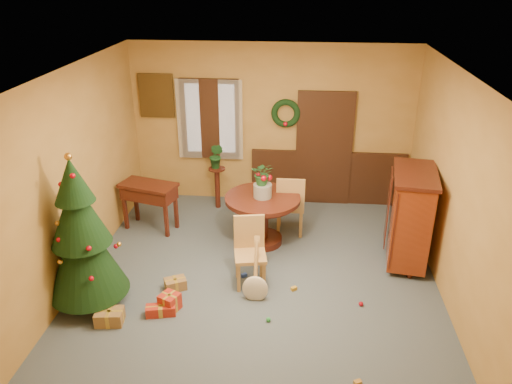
# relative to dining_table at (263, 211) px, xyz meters

# --- Properties ---
(room_envelope) EXTENTS (5.50, 5.50, 5.50)m
(room_envelope) POSITION_rel_dining_table_xyz_m (0.23, 1.60, 0.55)
(room_envelope) COLOR #3C4658
(room_envelope) RESTS_ON ground
(dining_table) EXTENTS (1.18, 1.18, 0.81)m
(dining_table) POSITION_rel_dining_table_xyz_m (0.00, 0.00, 0.00)
(dining_table) COLOR black
(dining_table) RESTS_ON floor
(urn) EXTENTS (0.29, 0.29, 0.21)m
(urn) POSITION_rel_dining_table_xyz_m (-0.00, 0.00, 0.35)
(urn) COLOR slate
(urn) RESTS_ON dining_table
(centerpiece_plant) EXTENTS (0.33, 0.29, 0.37)m
(centerpiece_plant) POSITION_rel_dining_table_xyz_m (-0.00, 0.00, 0.64)
(centerpiece_plant) COLOR #1E4C23
(centerpiece_plant) RESTS_ON urn
(chair_near) EXTENTS (0.49, 0.49, 0.98)m
(chair_near) POSITION_rel_dining_table_xyz_m (-0.09, -1.07, -0.04)
(chair_near) COLOR #AB8344
(chair_near) RESTS_ON floor
(chair_far) EXTENTS (0.45, 0.45, 1.04)m
(chair_far) POSITION_rel_dining_table_xyz_m (0.43, 0.32, -0.01)
(chair_far) COLOR #AB8344
(chair_far) RESTS_ON floor
(guitar) EXTENTS (0.47, 0.60, 0.79)m
(guitar) POSITION_rel_dining_table_xyz_m (0.03, -1.50, -0.16)
(guitar) COLOR beige
(guitar) RESTS_ON floor
(plant_stand) EXTENTS (0.30, 0.30, 0.77)m
(plant_stand) POSITION_rel_dining_table_xyz_m (-0.92, 1.20, -0.09)
(plant_stand) COLOR black
(plant_stand) RESTS_ON floor
(stand_plant) EXTENTS (0.32, 0.30, 0.47)m
(stand_plant) POSITION_rel_dining_table_xyz_m (-0.92, 1.20, 0.44)
(stand_plant) COLOR #19471E
(stand_plant) RESTS_ON plant_stand
(christmas_tree) EXTENTS (1.02, 1.02, 2.10)m
(christmas_tree) POSITION_rel_dining_table_xyz_m (-2.12, -1.75, 0.43)
(christmas_tree) COLOR #382111
(christmas_tree) RESTS_ON floor
(writing_desk) EXTENTS (1.01, 0.68, 0.82)m
(writing_desk) POSITION_rel_dining_table_xyz_m (-1.90, 0.31, 0.05)
(writing_desk) COLOR black
(writing_desk) RESTS_ON floor
(sideboard) EXTENTS (0.75, 1.20, 1.44)m
(sideboard) POSITION_rel_dining_table_xyz_m (2.18, -0.34, 0.20)
(sideboard) COLOR #511D09
(sideboard) RESTS_ON floor
(gift_a) EXTENTS (0.36, 0.28, 0.18)m
(gift_a) POSITION_rel_dining_table_xyz_m (-1.73, -2.14, -0.48)
(gift_a) COLOR brown
(gift_a) RESTS_ON floor
(gift_b) EXTENTS (0.30, 0.30, 0.23)m
(gift_b) POSITION_rel_dining_table_xyz_m (-1.05, -1.82, -0.45)
(gift_b) COLOR #AA2716
(gift_b) RESTS_ON floor
(gift_c) EXTENTS (0.34, 0.30, 0.16)m
(gift_c) POSITION_rel_dining_table_xyz_m (-1.09, -1.36, -0.49)
(gift_c) COLOR brown
(gift_c) RESTS_ON floor
(gift_d) EXTENTS (0.40, 0.23, 0.14)m
(gift_d) POSITION_rel_dining_table_xyz_m (-1.14, -1.93, -0.50)
(gift_d) COLOR #AA2716
(gift_d) RESTS_ON floor
(toy_a) EXTENTS (0.09, 0.09, 0.05)m
(toy_a) POSITION_rel_dining_table_xyz_m (-0.18, -0.99, -0.54)
(toy_a) COLOR #2948B3
(toy_a) RESTS_ON floor
(toy_b) EXTENTS (0.06, 0.06, 0.06)m
(toy_b) POSITION_rel_dining_table_xyz_m (0.23, -1.94, -0.54)
(toy_b) COLOR #25883A
(toy_b) RESTS_ON floor
(toy_c) EXTENTS (0.09, 0.09, 0.05)m
(toy_c) POSITION_rel_dining_table_xyz_m (0.54, -1.25, -0.54)
(toy_c) COLOR gold
(toy_c) RESTS_ON floor
(toy_d) EXTENTS (0.06, 0.06, 0.06)m
(toy_d) POSITION_rel_dining_table_xyz_m (1.42, -1.51, -0.54)
(toy_d) COLOR red
(toy_d) RESTS_ON floor
(toy_e) EXTENTS (0.09, 0.08, 0.05)m
(toy_e) POSITION_rel_dining_table_xyz_m (1.25, -2.88, -0.54)
(toy_e) COLOR #CA882F
(toy_e) RESTS_ON floor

